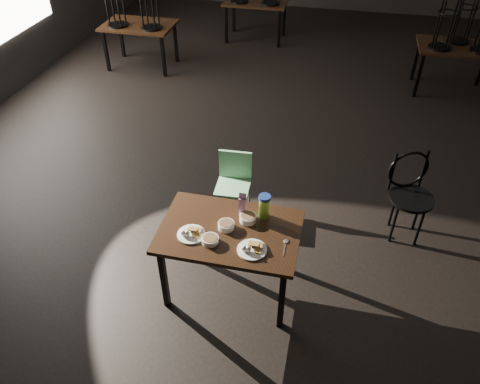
% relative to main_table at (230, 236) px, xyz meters
% --- Properties ---
extents(main_table, '(1.20, 0.80, 0.75)m').
position_rel_main_table_xyz_m(main_table, '(0.00, 0.00, 0.00)').
color(main_table, black).
rests_on(main_table, ground).
extents(plate_left, '(0.24, 0.24, 0.08)m').
position_rel_main_table_xyz_m(plate_left, '(-0.30, -0.14, 0.10)').
color(plate_left, white).
rests_on(plate_left, main_table).
extents(plate_right, '(0.25, 0.25, 0.08)m').
position_rel_main_table_xyz_m(plate_right, '(0.23, -0.20, 0.10)').
color(plate_right, white).
rests_on(plate_right, main_table).
extents(bowl_near, '(0.14, 0.14, 0.06)m').
position_rel_main_table_xyz_m(bowl_near, '(-0.04, 0.02, 0.11)').
color(bowl_near, white).
rests_on(bowl_near, main_table).
extents(bowl_far, '(0.15, 0.15, 0.06)m').
position_rel_main_table_xyz_m(bowl_far, '(0.13, 0.15, 0.11)').
color(bowl_far, white).
rests_on(bowl_far, main_table).
extents(bowl_big, '(0.14, 0.14, 0.05)m').
position_rel_main_table_xyz_m(bowl_big, '(-0.12, -0.18, 0.11)').
color(bowl_big, white).
rests_on(bowl_big, main_table).
extents(juice_carton, '(0.06, 0.06, 0.24)m').
position_rel_main_table_xyz_m(juice_carton, '(0.06, 0.22, 0.19)').
color(juice_carton, '#80176A').
rests_on(juice_carton, main_table).
extents(water_bottle, '(0.13, 0.13, 0.23)m').
position_rel_main_table_xyz_m(water_bottle, '(0.25, 0.23, 0.20)').
color(water_bottle, '#90C63A').
rests_on(water_bottle, main_table).
extents(spoon, '(0.04, 0.20, 0.01)m').
position_rel_main_table_xyz_m(spoon, '(0.49, -0.05, 0.08)').
color(spoon, silver).
rests_on(spoon, main_table).
extents(bentwood_chair, '(0.50, 0.49, 0.94)m').
position_rel_main_table_xyz_m(bentwood_chair, '(1.59, 1.17, -0.11)').
color(bentwood_chair, black).
rests_on(bentwood_chair, ground).
extents(school_chair, '(0.37, 0.37, 0.77)m').
position_rel_main_table_xyz_m(school_chair, '(-0.21, 1.05, -0.21)').
color(school_chair, '#71B07F').
rests_on(school_chair, ground).
extents(bg_table_left, '(1.20, 0.80, 1.48)m').
position_rel_main_table_xyz_m(bg_table_left, '(-2.71, 4.55, 0.08)').
color(bg_table_left, black).
rests_on(bg_table_left, ground).
extents(bg_table_right, '(1.20, 0.80, 1.48)m').
position_rel_main_table_xyz_m(bg_table_right, '(2.47, 4.73, 0.11)').
color(bg_table_right, black).
rests_on(bg_table_right, ground).
extents(bg_table_far, '(1.20, 0.80, 1.48)m').
position_rel_main_table_xyz_m(bg_table_far, '(-1.00, 6.26, 0.08)').
color(bg_table_far, black).
rests_on(bg_table_far, ground).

